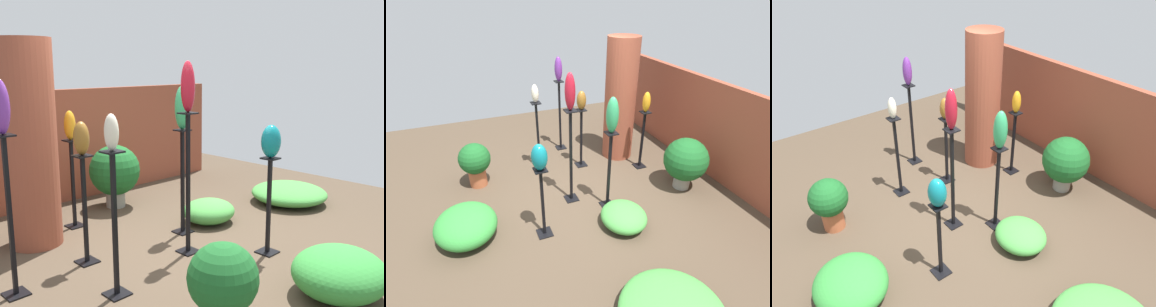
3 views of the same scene
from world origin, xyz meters
TOP-DOWN VIEW (x-y plane):
  - ground_plane at (0.00, 0.00)m, footprint 8.00×8.00m
  - brick_wall_back at (0.00, 2.52)m, footprint 5.60×0.12m
  - brick_pillar at (-1.09, 1.29)m, footprint 0.58×0.58m
  - pedestal_ruby at (-0.04, -0.08)m, footprint 0.20×0.20m
  - pedestal_jade at (0.32, 0.38)m, footprint 0.20×0.20m
  - pedestal_violet at (-1.75, 0.33)m, footprint 0.20×0.20m
  - pedestal_ivory at (-1.12, -0.30)m, footprint 0.20×0.20m
  - pedestal_amber at (-0.50, 1.47)m, footprint 0.20×0.20m
  - pedestal_teal at (0.55, -0.69)m, footprint 0.20×0.20m
  - pedestal_bronze at (-0.95, 0.46)m, footprint 0.20×0.20m
  - art_vase_ruby at (-0.04, -0.08)m, footprint 0.15×0.15m
  - art_vase_jade at (0.32, 0.38)m, footprint 0.18×0.17m
  - art_vase_violet at (-1.75, 0.33)m, footprint 0.14×0.14m
  - art_vase_ivory at (-1.12, -0.30)m, footprint 0.12×0.12m
  - art_vase_amber at (-0.50, 1.47)m, footprint 0.14×0.13m
  - art_vase_teal at (0.55, -0.69)m, footprint 0.22×0.20m
  - art_vase_bronze at (-0.95, 0.46)m, footprint 0.15×0.16m
  - potted_plant_back_center at (0.33, 1.77)m, footprint 0.71×0.71m
  - potted_plant_walkway_edge at (-1.00, -1.41)m, footprint 0.52×0.52m
  - foliage_bed_east at (0.24, -1.67)m, footprint 0.86×0.81m
  - foliage_bed_west at (0.79, 0.40)m, footprint 0.69×0.64m

SIDE VIEW (x-z plane):
  - ground_plane at x=0.00m, z-range 0.00..0.00m
  - foliage_bed_west at x=0.79m, z-range 0.00..0.30m
  - foliage_bed_east at x=0.24m, z-range 0.00..0.43m
  - potted_plant_walkway_edge at x=-1.00m, z-range 0.07..0.84m
  - pedestal_teal at x=0.55m, z-range -0.05..1.00m
  - pedestal_amber at x=-0.50m, z-range -0.05..1.05m
  - pedestal_bronze at x=-0.95m, z-range -0.05..1.07m
  - potted_plant_back_center at x=0.33m, z-range 0.07..0.95m
  - pedestal_jade at x=0.32m, z-range -0.05..1.20m
  - pedestal_ivory at x=-1.12m, z-range -0.05..1.24m
  - pedestal_violet at x=-1.75m, z-range -0.05..1.37m
  - pedestal_ruby at x=-0.04m, z-range -0.05..1.45m
  - brick_wall_back at x=0.00m, z-range 0.00..1.63m
  - brick_pillar at x=-1.09m, z-range 0.00..2.27m
  - art_vase_teal at x=0.55m, z-range 1.04..1.38m
  - art_vase_amber at x=-0.50m, z-range 1.10..1.45m
  - art_vase_bronze at x=-0.95m, z-range 1.12..1.45m
  - art_vase_ivory at x=-1.12m, z-range 1.29..1.60m
  - art_vase_jade at x=0.32m, z-range 1.25..1.75m
  - art_vase_violet at x=-1.75m, z-range 1.42..1.87m
  - art_vase_ruby at x=-0.04m, z-range 1.51..2.02m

